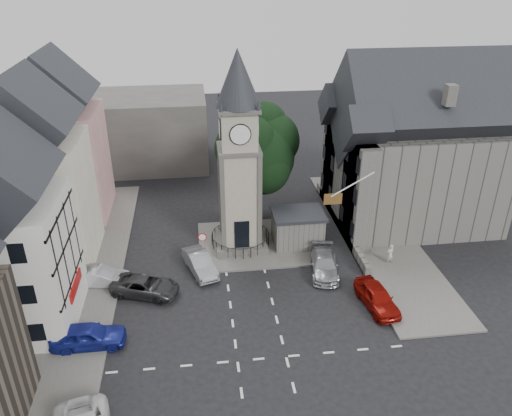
{
  "coord_description": "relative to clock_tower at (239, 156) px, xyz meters",
  "views": [
    {
      "loc": [
        -3.23,
        -28.25,
        22.15
      ],
      "look_at": [
        0.96,
        5.0,
        5.0
      ],
      "focal_mm": 35.0,
      "sensor_mm": 36.0,
      "label": 1
    }
  ],
  "objects": [
    {
      "name": "ground",
      "position": [
        0.0,
        -7.99,
        -8.12
      ],
      "size": [
        120.0,
        120.0,
        0.0
      ],
      "primitive_type": "plane",
      "color": "black",
      "rests_on": "ground"
    },
    {
      "name": "pavement_west",
      "position": [
        -12.5,
        -1.99,
        -8.05
      ],
      "size": [
        6.0,
        30.0,
        0.14
      ],
      "primitive_type": "cube",
      "color": "#595651",
      "rests_on": "ground"
    },
    {
      "name": "pavement_east",
      "position": [
        12.0,
        0.01,
        -8.05
      ],
      "size": [
        6.0,
        26.0,
        0.14
      ],
      "primitive_type": "cube",
      "color": "#595651",
      "rests_on": "ground"
    },
    {
      "name": "central_island",
      "position": [
        1.5,
        0.01,
        -8.04
      ],
      "size": [
        10.0,
        8.0,
        0.16
      ],
      "primitive_type": "cube",
      "color": "#595651",
      "rests_on": "ground"
    },
    {
      "name": "road_markings",
      "position": [
        0.0,
        -13.49,
        -8.12
      ],
      "size": [
        20.0,
        8.0,
        0.01
      ],
      "primitive_type": "cube",
      "color": "silver",
      "rests_on": "ground"
    },
    {
      "name": "clock_tower",
      "position": [
        0.0,
        0.0,
        0.0
      ],
      "size": [
        4.86,
        4.86,
        16.25
      ],
      "color": "#4C4944",
      "rests_on": "ground"
    },
    {
      "name": "stone_shelter",
      "position": [
        4.8,
        -0.49,
        -6.57
      ],
      "size": [
        4.3,
        3.3,
        3.08
      ],
      "color": "#605E58",
      "rests_on": "ground"
    },
    {
      "name": "town_tree",
      "position": [
        2.0,
        5.01,
        -1.15
      ],
      "size": [
        7.2,
        7.2,
        10.8
      ],
      "color": "black",
      "rests_on": "ground"
    },
    {
      "name": "warning_sign_post",
      "position": [
        -3.2,
        -2.56,
        -6.09
      ],
      "size": [
        0.7,
        0.19,
        2.85
      ],
      "color": "black",
      "rests_on": "ground"
    },
    {
      "name": "terrace_pink",
      "position": [
        -15.5,
        8.01,
        -1.54
      ],
      "size": [
        8.1,
        7.6,
        12.8
      ],
      "color": "tan",
      "rests_on": "ground"
    },
    {
      "name": "terrace_cream",
      "position": [
        -15.5,
        0.01,
        -1.54
      ],
      "size": [
        8.1,
        7.6,
        12.8
      ],
      "color": "beige",
      "rests_on": "ground"
    },
    {
      "name": "terrace_tudor",
      "position": [
        -15.5,
        -7.99,
        -1.93
      ],
      "size": [
        8.1,
        7.6,
        12.0
      ],
      "color": "silver",
      "rests_on": "ground"
    },
    {
      "name": "backdrop_west",
      "position": [
        -12.0,
        20.01,
        -4.12
      ],
      "size": [
        20.0,
        10.0,
        8.0
      ],
      "primitive_type": "cube",
      "color": "#4C4944",
      "rests_on": "ground"
    },
    {
      "name": "east_building",
      "position": [
        15.59,
        3.01,
        -1.86
      ],
      "size": [
        14.4,
        11.4,
        12.6
      ],
      "color": "#605E58",
      "rests_on": "ground"
    },
    {
      "name": "east_boundary_wall",
      "position": [
        9.2,
        2.01,
        -7.67
      ],
      "size": [
        0.4,
        16.0,
        0.9
      ],
      "primitive_type": "cube",
      "color": "#605E58",
      "rests_on": "ground"
    },
    {
      "name": "flagpole",
      "position": [
        8.0,
        -3.99,
        -1.12
      ],
      "size": [
        3.68,
        0.1,
        2.74
      ],
      "color": "white",
      "rests_on": "ground"
    },
    {
      "name": "car_west_blue",
      "position": [
        -10.65,
        -10.97,
        -7.33
      ],
      "size": [
        4.63,
        1.89,
        1.57
      ],
      "primitive_type": "imported",
      "rotation": [
        0.0,
        0.0,
        1.58
      ],
      "color": "navy",
      "rests_on": "ground"
    },
    {
      "name": "car_west_silver",
      "position": [
        -10.92,
        -4.37,
        -7.41
      ],
      "size": [
        4.51,
        2.22,
        1.42
      ],
      "primitive_type": "imported",
      "rotation": [
        0.0,
        0.0,
        1.4
      ],
      "color": "#B2B3BB",
      "rests_on": "ground"
    },
    {
      "name": "car_west_grey",
      "position": [
        -7.5,
        -5.97,
        -7.44
      ],
      "size": [
        5.38,
        3.71,
        1.37
      ],
      "primitive_type": "imported",
      "rotation": [
        0.0,
        0.0,
        1.25
      ],
      "color": "#2F2F31",
      "rests_on": "ground"
    },
    {
      "name": "car_island_silver",
      "position": [
        -3.5,
        -3.49,
        -7.38
      ],
      "size": [
        2.94,
        4.79,
        1.49
      ],
      "primitive_type": "imported",
      "rotation": [
        0.0,
        0.0,
        0.33
      ],
      "color": "#979B9F",
      "rests_on": "ground"
    },
    {
      "name": "car_island_east",
      "position": [
        6.05,
        -4.82,
        -7.41
      ],
      "size": [
        2.78,
        5.17,
        1.42
      ],
      "primitive_type": "imported",
      "rotation": [
        0.0,
        0.0,
        -0.17
      ],
      "color": "#999AA0",
      "rests_on": "ground"
    },
    {
      "name": "car_east_red",
      "position": [
        8.67,
        -9.42,
        -7.35
      ],
      "size": [
        2.44,
        4.75,
        1.55
      ],
      "primitive_type": "imported",
      "rotation": [
        0.0,
        0.0,
        0.14
      ],
      "color": "maroon",
      "rests_on": "ground"
    },
    {
      "name": "pedestrian",
      "position": [
        11.5,
        -4.34,
        -7.24
      ],
      "size": [
        0.75,
        0.61,
        1.76
      ],
      "primitive_type": "imported",
      "rotation": [
        0.0,
        0.0,
        3.48
      ],
      "color": "beige",
      "rests_on": "ground"
    }
  ]
}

